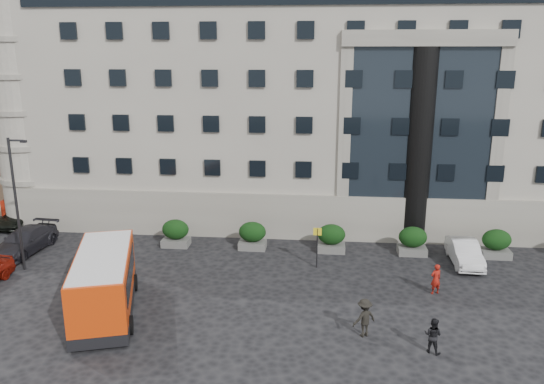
# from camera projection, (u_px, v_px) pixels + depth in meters

# --- Properties ---
(ground) EXTENTS (120.00, 120.00, 0.00)m
(ground) POSITION_uv_depth(u_px,v_px,m) (210.00, 301.00, 27.87)
(ground) COLOR black
(ground) RESTS_ON ground
(civic_building) EXTENTS (44.00, 24.00, 18.00)m
(civic_building) POSITION_uv_depth(u_px,v_px,m) (328.00, 95.00, 46.16)
(civic_building) COLOR gray
(civic_building) RESTS_ON ground
(entrance_column) EXTENTS (1.80, 1.80, 13.00)m
(entrance_column) POSITION_uv_depth(u_px,v_px,m) (419.00, 148.00, 34.99)
(entrance_column) COLOR black
(entrance_column) RESTS_ON ground
(apartment_far) EXTENTS (13.00, 13.00, 22.00)m
(apartment_far) POSITION_uv_depth(u_px,v_px,m) (54.00, 66.00, 64.11)
(apartment_far) COLOR brown
(apartment_far) RESTS_ON ground
(hedge_a) EXTENTS (1.80, 1.26, 1.84)m
(hedge_a) POSITION_uv_depth(u_px,v_px,m) (176.00, 233.00, 35.51)
(hedge_a) COLOR #5A5A58
(hedge_a) RESTS_ON ground
(hedge_b) EXTENTS (1.80, 1.26, 1.84)m
(hedge_b) POSITION_uv_depth(u_px,v_px,m) (252.00, 235.00, 35.02)
(hedge_b) COLOR #5A5A58
(hedge_b) RESTS_ON ground
(hedge_c) EXTENTS (1.80, 1.26, 1.84)m
(hedge_c) POSITION_uv_depth(u_px,v_px,m) (331.00, 238.00, 34.54)
(hedge_c) COLOR #5A5A58
(hedge_c) RESTS_ON ground
(hedge_d) EXTENTS (1.80, 1.26, 1.84)m
(hedge_d) POSITION_uv_depth(u_px,v_px,m) (413.00, 241.00, 34.05)
(hedge_d) COLOR #5A5A58
(hedge_d) RESTS_ON ground
(hedge_e) EXTENTS (1.80, 1.26, 1.84)m
(hedge_e) POSITION_uv_depth(u_px,v_px,m) (496.00, 243.00, 33.57)
(hedge_e) COLOR #5A5A58
(hedge_e) RESTS_ON ground
(street_lamp) EXTENTS (1.16, 0.18, 8.00)m
(street_lamp) POSITION_uv_depth(u_px,v_px,m) (17.00, 200.00, 30.75)
(street_lamp) COLOR #262628
(street_lamp) RESTS_ON ground
(bus_stop_sign) EXTENTS (0.50, 0.08, 2.52)m
(bus_stop_sign) POSITION_uv_depth(u_px,v_px,m) (317.00, 241.00, 31.72)
(bus_stop_sign) COLOR #262628
(bus_stop_sign) RESTS_ON ground
(minibus) EXTENTS (4.66, 7.89, 3.11)m
(minibus) POSITION_uv_depth(u_px,v_px,m) (104.00, 281.00, 26.16)
(minibus) COLOR red
(minibus) RESTS_ON ground
(red_truck) EXTENTS (2.31, 4.70, 2.50)m
(red_truck) POSITION_uv_depth(u_px,v_px,m) (30.00, 199.00, 42.30)
(red_truck) COLOR maroon
(red_truck) RESTS_ON ground
(parked_car_c) EXTENTS (2.63, 5.47, 1.54)m
(parked_car_c) POSITION_uv_depth(u_px,v_px,m) (25.00, 241.00, 34.46)
(parked_car_c) COLOR black
(parked_car_c) RESTS_ON ground
(parked_car_d) EXTENTS (2.29, 4.67, 1.28)m
(parked_car_d) POSITION_uv_depth(u_px,v_px,m) (19.00, 217.00, 39.90)
(parked_car_d) COLOR black
(parked_car_d) RESTS_ON ground
(white_taxi) EXTENTS (1.58, 4.44, 1.46)m
(white_taxi) POSITION_uv_depth(u_px,v_px,m) (465.00, 252.00, 32.58)
(white_taxi) COLOR silver
(white_taxi) RESTS_ON ground
(pedestrian_a) EXTENTS (0.73, 0.62, 1.70)m
(pedestrian_a) POSITION_uv_depth(u_px,v_px,m) (436.00, 279.00, 28.50)
(pedestrian_a) COLOR #9B180F
(pedestrian_a) RESTS_ON ground
(pedestrian_b) EXTENTS (0.98, 0.92, 1.61)m
(pedestrian_b) POSITION_uv_depth(u_px,v_px,m) (433.00, 335.00, 22.93)
(pedestrian_b) COLOR black
(pedestrian_b) RESTS_ON ground
(pedestrian_c) EXTENTS (1.36, 1.21, 1.83)m
(pedestrian_c) POSITION_uv_depth(u_px,v_px,m) (364.00, 318.00, 24.22)
(pedestrian_c) COLOR black
(pedestrian_c) RESTS_ON ground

